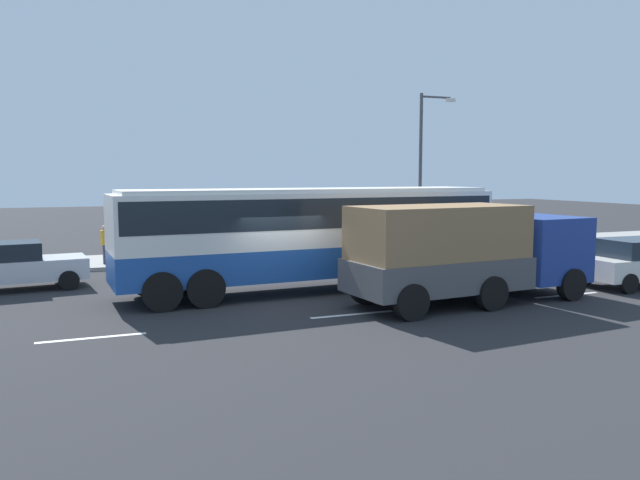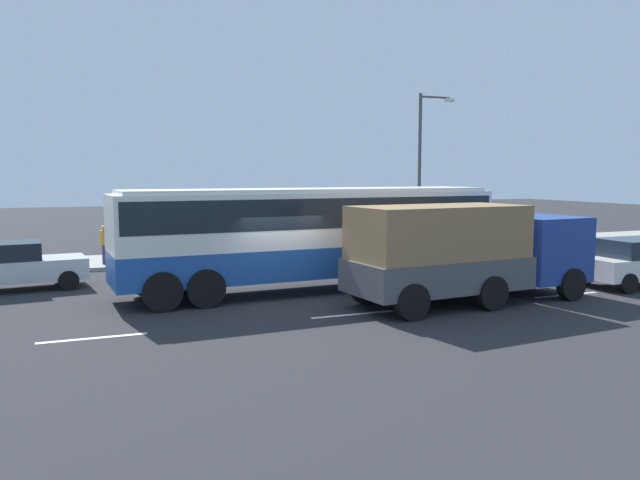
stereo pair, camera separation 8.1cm
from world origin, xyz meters
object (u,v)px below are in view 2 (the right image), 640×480
car_silver_hatch (4,266)px  street_lamp (423,161)px  coach_bus (312,227)px  cargo_truck (467,250)px  pedestrian_at_crossing (104,242)px  pedestrian_near_curb (156,239)px

car_silver_hatch → street_lamp: bearing=5.4°
coach_bus → street_lamp: (8.54, 7.41, 2.34)m
cargo_truck → pedestrian_at_crossing: cargo_truck is taller
street_lamp → pedestrian_near_curb: bearing=-179.4°
cargo_truck → pedestrian_near_curb: (-7.44, 10.77, -0.44)m
coach_bus → car_silver_hatch: size_ratio=2.55×
pedestrian_near_curb → pedestrian_at_crossing: size_ratio=1.07×
car_silver_hatch → pedestrian_at_crossing: size_ratio=3.15×
pedestrian_near_curb → car_silver_hatch: bearing=-163.8°
coach_bus → pedestrian_at_crossing: (-5.94, 7.69, -1.00)m
pedestrian_at_crossing → car_silver_hatch: bearing=66.0°
cargo_truck → car_silver_hatch: bearing=145.9°
coach_bus → cargo_truck: size_ratio=1.62×
coach_bus → pedestrian_at_crossing: 9.77m
car_silver_hatch → pedestrian_at_crossing: (3.23, 4.16, 0.22)m
coach_bus → pedestrian_near_curb: bearing=115.6°
car_silver_hatch → street_lamp: size_ratio=0.66×
coach_bus → pedestrian_at_crossing: coach_bus is taller
cargo_truck → car_silver_hatch: (-12.64, 7.02, -0.73)m
coach_bus → cargo_truck: coach_bus is taller
coach_bus → street_lamp: bearing=38.0°
coach_bus → pedestrian_at_crossing: bearing=124.7°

